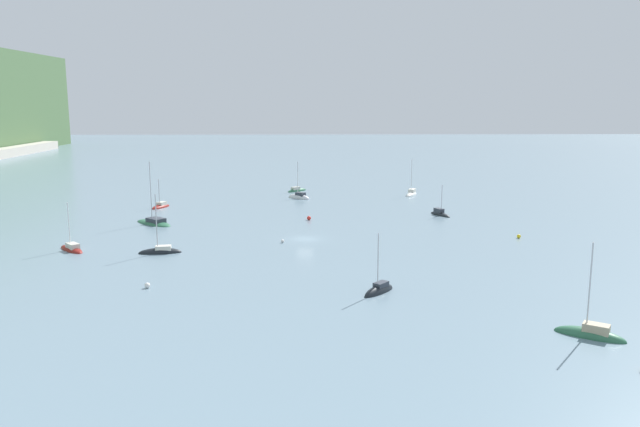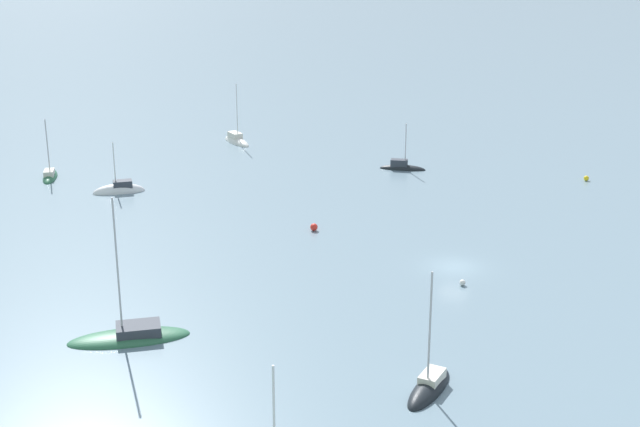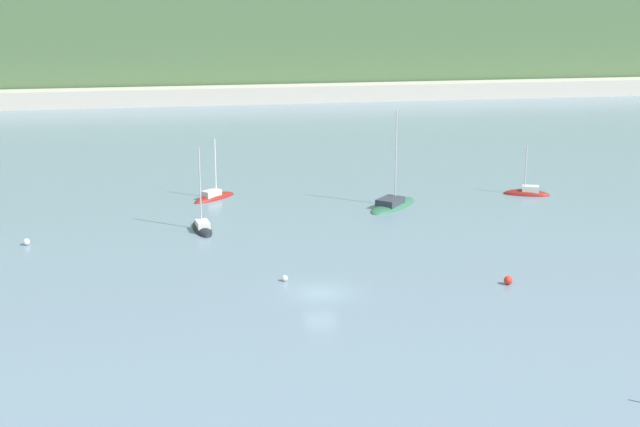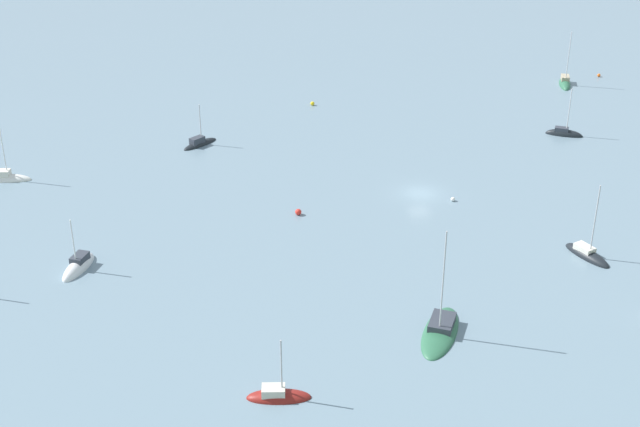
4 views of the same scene
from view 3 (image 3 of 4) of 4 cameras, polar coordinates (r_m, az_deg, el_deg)
ground_plane at (r=70.69m, az=0.05°, el=-5.10°), size 600.00×600.00×0.00m
shore_town_strip at (r=179.49m, az=-6.20°, el=7.54°), size 369.75×6.00×3.32m
sailboat_0 at (r=88.76m, az=-7.55°, el=-0.99°), size 2.44×6.03×8.95m
sailboat_1 at (r=101.25m, az=-6.80°, el=1.01°), size 5.69×5.42×7.35m
sailboat_5 at (r=105.14m, az=13.10°, el=1.24°), size 5.55×3.68×6.26m
sailboat_8 at (r=97.38m, az=4.67°, el=0.52°), size 7.97×8.43×11.16m
mooring_buoy_1 at (r=74.06m, az=11.96°, el=-4.20°), size 0.72×0.72×0.72m
mooring_buoy_3 at (r=73.35m, az=-2.27°, el=-4.16°), size 0.50×0.50×0.50m
mooring_buoy_4 at (r=87.43m, az=-18.27°, el=-1.73°), size 0.63×0.63×0.63m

